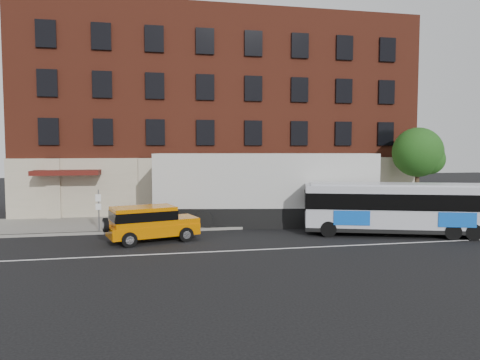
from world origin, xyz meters
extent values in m
plane|color=black|center=(0.00, 0.00, 0.00)|extent=(120.00, 120.00, 0.00)
cube|color=gray|center=(0.00, 9.00, 0.07)|extent=(60.00, 6.00, 0.15)
cube|color=gray|center=(0.00, 6.00, 0.07)|extent=(60.00, 0.25, 0.15)
cube|color=silver|center=(0.00, 0.50, 0.01)|extent=(60.00, 0.12, 0.01)
cube|color=maroon|center=(0.00, 17.00, 7.65)|extent=(30.00, 10.00, 15.00)
cube|color=#BAAC94|center=(0.00, 11.85, 2.15)|extent=(30.00, 0.35, 4.00)
cube|color=#4B120D|center=(-11.00, 11.00, 3.25)|extent=(4.20, 2.20, 0.30)
cube|color=#BAAC94|center=(-12.00, 11.75, 2.15)|extent=(0.90, 0.55, 4.00)
cube|color=#BAAC94|center=(-6.00, 11.75, 2.15)|extent=(0.90, 0.55, 4.00)
cube|color=#BAAC94|center=(0.00, 11.75, 2.15)|extent=(0.90, 0.55, 4.00)
cube|color=#BAAC94|center=(6.00, 11.75, 2.15)|extent=(0.90, 0.55, 4.00)
cube|color=#BAAC94|center=(12.00, 11.75, 2.15)|extent=(0.90, 0.55, 4.00)
cube|color=black|center=(-12.25, 11.92, 5.95)|extent=(1.30, 0.20, 1.80)
cube|color=black|center=(-8.75, 11.92, 5.95)|extent=(1.30, 0.20, 1.80)
cube|color=black|center=(-5.25, 11.92, 5.95)|extent=(1.30, 0.20, 1.80)
cube|color=black|center=(-1.75, 11.92, 5.95)|extent=(1.30, 0.20, 1.80)
cube|color=black|center=(1.75, 11.92, 5.95)|extent=(1.30, 0.20, 1.80)
cube|color=black|center=(5.25, 11.92, 5.95)|extent=(1.30, 0.20, 1.80)
cube|color=black|center=(8.75, 11.92, 5.95)|extent=(1.30, 0.20, 1.80)
cube|color=black|center=(12.25, 11.92, 5.95)|extent=(1.30, 0.20, 1.80)
cube|color=black|center=(-12.25, 11.92, 9.15)|extent=(1.30, 0.20, 1.80)
cube|color=black|center=(-8.75, 11.92, 9.15)|extent=(1.30, 0.20, 1.80)
cube|color=black|center=(-5.25, 11.92, 9.15)|extent=(1.30, 0.20, 1.80)
cube|color=black|center=(-1.75, 11.92, 9.15)|extent=(1.30, 0.20, 1.80)
cube|color=black|center=(1.75, 11.92, 9.15)|extent=(1.30, 0.20, 1.80)
cube|color=black|center=(5.25, 11.92, 9.15)|extent=(1.30, 0.20, 1.80)
cube|color=black|center=(8.75, 11.92, 9.15)|extent=(1.30, 0.20, 1.80)
cube|color=black|center=(12.25, 11.92, 9.15)|extent=(1.30, 0.20, 1.80)
cube|color=black|center=(-12.25, 11.92, 12.35)|extent=(1.30, 0.20, 1.80)
cube|color=black|center=(-8.75, 11.92, 12.35)|extent=(1.30, 0.20, 1.80)
cube|color=black|center=(-5.25, 11.92, 12.35)|extent=(1.30, 0.20, 1.80)
cube|color=black|center=(-1.75, 11.92, 12.35)|extent=(1.30, 0.20, 1.80)
cube|color=black|center=(1.75, 11.92, 12.35)|extent=(1.30, 0.20, 1.80)
cube|color=black|center=(5.25, 11.92, 12.35)|extent=(1.30, 0.20, 1.80)
cube|color=black|center=(8.75, 11.92, 12.35)|extent=(1.30, 0.20, 1.80)
cube|color=black|center=(12.25, 11.92, 12.35)|extent=(1.30, 0.20, 1.80)
cube|color=black|center=(-10.50, 11.78, 1.75)|extent=(2.60, 0.15, 2.80)
cube|color=black|center=(-4.50, 11.78, 1.75)|extent=(2.60, 0.15, 2.80)
cube|color=black|center=(1.50, 11.78, 1.75)|extent=(2.60, 0.15, 2.80)
cube|color=black|center=(7.50, 11.78, 1.75)|extent=(2.60, 0.15, 2.80)
cylinder|color=slate|center=(-8.50, 6.20, 1.25)|extent=(0.07, 0.07, 2.50)
cube|color=white|center=(-8.50, 6.05, 2.05)|extent=(0.30, 0.03, 0.40)
cube|color=white|center=(-8.50, 6.05, 1.55)|extent=(0.30, 0.03, 0.35)
cylinder|color=#37251B|center=(13.50, 9.50, 1.65)|extent=(0.32, 0.32, 3.00)
sphere|color=#1D4513|center=(13.50, 9.50, 4.55)|extent=(3.60, 3.60, 3.60)
sphere|color=#1D4513|center=(14.20, 9.10, 4.05)|extent=(2.20, 2.20, 2.20)
sphere|color=#1D4513|center=(12.90, 9.90, 4.15)|extent=(2.00, 2.00, 2.00)
cube|color=#B8BAC3|center=(7.97, 2.43, 1.55)|extent=(10.61, 5.32, 2.48)
cube|color=black|center=(7.97, 2.43, 0.39)|extent=(10.66, 5.38, 0.22)
cube|color=#B8BAC3|center=(7.97, 2.43, 2.83)|extent=(10.03, 4.91, 0.10)
cube|color=black|center=(7.97, 2.43, 1.96)|extent=(10.70, 5.41, 0.87)
cube|color=blue|center=(4.97, 2.23, 1.09)|extent=(1.83, 0.63, 0.78)
cube|color=blue|center=(10.80, 2.67, 1.09)|extent=(1.83, 0.63, 0.78)
cylinder|color=black|center=(3.85, 2.74, 0.44)|extent=(0.91, 0.52, 0.87)
cylinder|color=black|center=(4.47, 4.61, 0.44)|extent=(0.91, 0.52, 0.87)
cylinder|color=black|center=(9.98, 0.73, 0.44)|extent=(0.91, 0.52, 0.87)
cylinder|color=black|center=(10.59, 2.60, 0.44)|extent=(0.91, 0.52, 0.87)
cylinder|color=black|center=(10.97, 0.41, 0.44)|extent=(0.91, 0.52, 0.87)
cylinder|color=black|center=(11.58, 2.28, 0.44)|extent=(0.91, 0.52, 0.87)
cube|color=#D16B00|center=(-5.49, 3.49, 0.61)|extent=(4.86, 3.05, 0.57)
cube|color=#D16B00|center=(-5.99, 3.35, 1.37)|extent=(3.49, 2.62, 0.94)
cube|color=black|center=(-5.99, 3.35, 1.41)|extent=(3.54, 2.67, 0.47)
cube|color=#D16B00|center=(-4.00, 3.91, 1.04)|extent=(1.85, 2.11, 0.28)
cube|color=black|center=(-3.30, 4.11, 0.66)|extent=(0.47, 1.46, 0.52)
cylinder|color=black|center=(-7.80, 2.83, 1.04)|extent=(0.39, 0.75, 0.72)
cylinder|color=black|center=(-3.84, 3.00, 0.38)|extent=(0.80, 0.46, 0.75)
cylinder|color=silver|center=(-3.84, 3.00, 0.38)|extent=(0.48, 0.39, 0.41)
cylinder|color=black|center=(-4.34, 4.77, 0.38)|extent=(0.80, 0.46, 0.75)
cylinder|color=silver|center=(-4.34, 4.77, 0.38)|extent=(0.48, 0.39, 0.41)
cylinder|color=black|center=(-6.65, 2.20, 0.38)|extent=(0.80, 0.46, 0.75)
cylinder|color=silver|center=(-6.65, 2.20, 0.38)|extent=(0.48, 0.39, 0.41)
cylinder|color=black|center=(-7.15, 3.98, 0.38)|extent=(0.80, 0.46, 0.75)
cylinder|color=silver|center=(-7.15, 3.98, 0.38)|extent=(0.48, 0.39, 0.41)
cube|color=black|center=(1.37, 6.96, 0.62)|extent=(13.78, 5.01, 1.24)
cube|color=silver|center=(1.37, 6.96, 2.87)|extent=(13.79, 5.05, 3.27)
cylinder|color=black|center=(-3.85, 6.56, 0.56)|extent=(1.16, 0.51, 1.13)
cylinder|color=black|center=(-3.40, 9.12, 0.56)|extent=(1.16, 0.51, 1.13)
cylinder|color=black|center=(-2.52, 6.33, 0.56)|extent=(1.16, 0.51, 1.13)
cylinder|color=black|center=(-2.07, 8.88, 0.56)|extent=(1.16, 0.51, 1.13)
cylinder|color=black|center=(4.81, 5.04, 0.56)|extent=(1.16, 0.51, 1.13)
cylinder|color=black|center=(5.26, 7.59, 0.56)|extent=(1.16, 0.51, 1.13)
cylinder|color=black|center=(6.14, 4.80, 0.56)|extent=(1.16, 0.51, 1.13)
cylinder|color=black|center=(6.59, 7.36, 0.56)|extent=(1.16, 0.51, 1.13)
camera|label=1|loc=(-5.50, -19.80, 4.79)|focal=33.30mm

